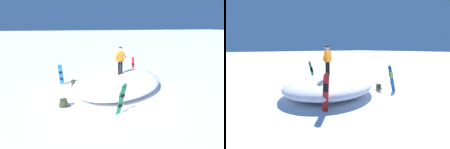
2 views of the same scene
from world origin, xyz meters
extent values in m
plane|color=white|center=(0.00, 0.00, 0.00)|extent=(240.00, 240.00, 0.00)
ellipsoid|color=white|center=(-0.54, 0.30, 0.50)|extent=(8.16, 7.80, 1.00)
cylinder|color=black|center=(-0.55, 0.35, 1.42)|extent=(0.14, 0.14, 0.85)
cylinder|color=black|center=(-0.74, 0.27, 1.42)|extent=(0.14, 0.14, 0.85)
cube|color=orange|center=(-0.64, 0.31, 2.17)|extent=(0.52, 0.39, 0.63)
sphere|color=beige|center=(-0.64, 0.31, 2.63)|extent=(0.23, 0.23, 0.23)
cylinder|color=orange|center=(-0.35, 0.44, 2.22)|extent=(0.40, 0.23, 0.52)
cylinder|color=orange|center=(-0.94, 0.18, 2.22)|extent=(0.40, 0.23, 0.52)
sphere|color=black|center=(-0.64, 0.31, 2.65)|extent=(0.22, 0.22, 0.22)
cube|color=#2672BF|center=(3.11, -1.30, 0.71)|extent=(0.32, 0.44, 1.42)
cylinder|color=#2672BF|center=(3.12, -1.11, 1.41)|extent=(0.29, 0.12, 0.28)
cube|color=yellow|center=(3.11, -1.29, 0.96)|extent=(0.25, 0.12, 0.34)
cube|color=black|center=(3.12, -1.19, 0.96)|extent=(0.20, 0.11, 0.12)
cube|color=black|center=(3.10, -1.33, 0.45)|extent=(0.20, 0.11, 0.12)
cube|color=#1E8C47|center=(0.29, 3.62, 0.77)|extent=(0.43, 0.52, 1.55)
cylinder|color=#1E8C47|center=(0.20, 3.82, 1.54)|extent=(0.29, 0.19, 0.27)
cube|color=black|center=(0.29, 3.63, 1.05)|extent=(0.26, 0.19, 0.37)
cube|color=black|center=(0.24, 3.73, 1.05)|extent=(0.21, 0.17, 0.12)
cube|color=black|center=(0.30, 3.59, 0.49)|extent=(0.21, 0.17, 0.12)
cube|color=red|center=(-2.49, -2.16, 0.73)|extent=(0.23, 0.33, 1.47)
cylinder|color=red|center=(-2.43, -2.14, 1.47)|extent=(0.13, 0.30, 0.30)
cube|color=black|center=(-2.48, -2.16, 1.00)|extent=(0.11, 0.25, 0.35)
cube|color=black|center=(-2.43, -2.14, 1.00)|extent=(0.13, 0.21, 0.12)
cube|color=black|center=(-2.47, -2.15, 0.47)|extent=(0.13, 0.21, 0.12)
ellipsoid|color=#383D23|center=(2.87, 2.15, 0.24)|extent=(0.44, 0.34, 0.47)
ellipsoid|color=#4B5131|center=(3.06, 2.17, 0.17)|extent=(0.14, 0.23, 0.23)
cube|color=#383D23|center=(2.87, 2.15, 0.44)|extent=(0.37, 0.29, 0.06)
cylinder|color=#383D23|center=(2.64, 2.20, 0.01)|extent=(0.29, 0.07, 0.04)
cylinder|color=#383D23|center=(2.66, 2.04, 0.01)|extent=(0.29, 0.07, 0.04)
ellipsoid|color=#383D23|center=(2.33, -0.92, 0.21)|extent=(0.34, 0.46, 0.42)
ellipsoid|color=#4B5131|center=(2.29, -1.10, 0.15)|extent=(0.21, 0.16, 0.20)
cube|color=#383D23|center=(2.33, -0.92, 0.39)|extent=(0.29, 0.38, 0.06)
cylinder|color=#383D23|center=(2.45, -0.72, 0.01)|extent=(0.10, 0.29, 0.04)
cylinder|color=#383D23|center=(2.32, -0.68, 0.01)|extent=(0.10, 0.29, 0.04)
camera|label=1|loc=(2.33, 10.20, 4.06)|focal=26.81mm
camera|label=2|loc=(-6.96, -8.73, 2.66)|focal=31.32mm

